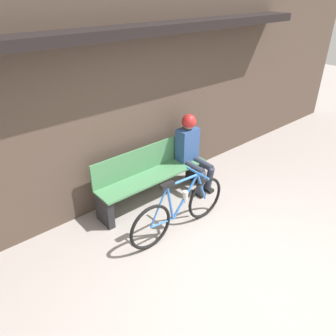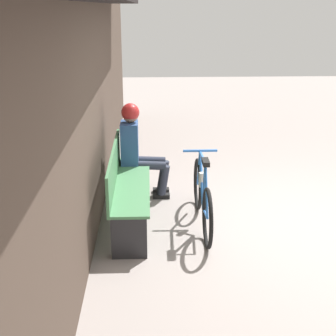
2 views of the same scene
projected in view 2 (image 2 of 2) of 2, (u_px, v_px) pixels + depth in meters
ground_plane at (301, 226)px, 5.38m from camera, size 24.00×24.00×0.00m
storefront_wall at (87, 83)px, 4.74m from camera, size 12.00×0.56×3.20m
park_bench_near at (127, 186)px, 5.43m from camera, size 1.88×0.42×0.87m
bicycle at (202, 197)px, 5.29m from camera, size 1.63×0.40×0.87m
person_seated at (137, 144)px, 6.02m from camera, size 0.34×0.63×1.25m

